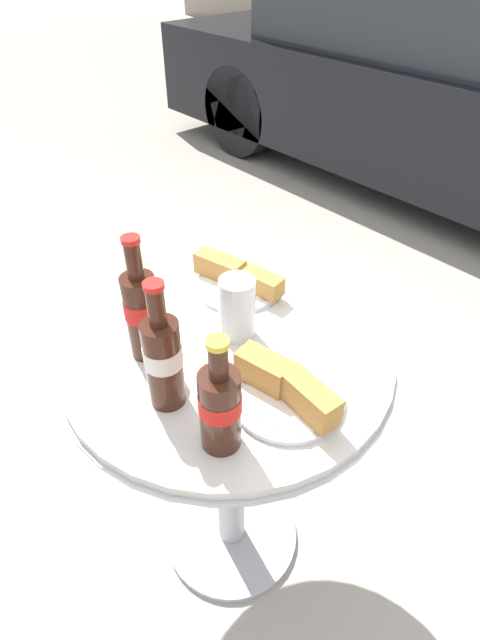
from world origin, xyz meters
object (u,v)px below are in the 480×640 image
(drinking_glass, at_px, (237,310))
(lunch_plate_near, at_px, (237,279))
(cola_bottle_center, at_px, (220,406))
(lunch_plate_far, at_px, (287,390))
(bistro_table, at_px, (229,409))
(cola_bottle_right, at_px, (142,311))
(parked_car, at_px, (468,88))
(cola_bottle_left, at_px, (163,359))

(drinking_glass, relative_size, lunch_plate_near, 0.60)
(cola_bottle_center, xyz_separation_m, lunch_plate_far, (0.01, 0.15, -0.06))
(cola_bottle_center, relative_size, drinking_glass, 1.67)
(bistro_table, xyz_separation_m, cola_bottle_right, (-0.09, -0.13, 0.30))
(drinking_glass, xyz_separation_m, parked_car, (-0.96, 2.76, -0.23))
(bistro_table, distance_m, cola_bottle_center, 0.37)
(bistro_table, relative_size, cola_bottle_right, 2.94)
(bistro_table, relative_size, cola_bottle_left, 3.00)
(cola_bottle_right, bearing_deg, cola_bottle_left, -17.75)
(parked_car, bearing_deg, cola_bottle_right, -73.24)
(cola_bottle_right, height_order, drinking_glass, cola_bottle_right)
(lunch_plate_far, bearing_deg, drinking_glass, 164.27)
(cola_bottle_right, bearing_deg, bistro_table, 54.73)
(bistro_table, height_order, lunch_plate_near, lunch_plate_near)
(cola_bottle_center, bearing_deg, lunch_plate_far, 86.96)
(bistro_table, xyz_separation_m, cola_bottle_center, (0.17, -0.16, 0.29))
(drinking_glass, relative_size, lunch_plate_far, 0.63)
(bistro_table, bearing_deg, lunch_plate_near, 133.21)
(cola_bottle_center, distance_m, lunch_plate_near, 0.45)
(cola_bottle_left, relative_size, lunch_plate_near, 1.15)
(cola_bottle_right, distance_m, cola_bottle_center, 0.27)
(cola_bottle_center, distance_m, drinking_glass, 0.28)
(cola_bottle_center, xyz_separation_m, lunch_plate_near, (-0.31, 0.31, -0.07))
(lunch_plate_far, bearing_deg, cola_bottle_center, -93.04)
(cola_bottle_right, distance_m, parked_car, 3.07)
(drinking_glass, distance_m, lunch_plate_near, 0.17)
(bistro_table, height_order, cola_bottle_left, cola_bottle_left)
(lunch_plate_near, height_order, parked_car, parked_car)
(drinking_glass, bearing_deg, lunch_plate_far, -15.73)
(bistro_table, relative_size, parked_car, 0.18)
(parked_car, bearing_deg, lunch_plate_far, -67.68)
(bistro_table, height_order, lunch_plate_far, lunch_plate_far)
(bistro_table, bearing_deg, parked_car, 109.20)
(drinking_glass, xyz_separation_m, lunch_plate_far, (0.20, -0.06, -0.04))
(lunch_plate_far, bearing_deg, cola_bottle_right, -156.99)
(bistro_table, distance_m, drinking_glass, 0.26)
(cola_bottle_left, bearing_deg, lunch_plate_near, 119.04)
(cola_bottle_left, bearing_deg, parked_car, 108.82)
(cola_bottle_right, bearing_deg, lunch_plate_near, 99.80)
(cola_bottle_right, relative_size, lunch_plate_near, 1.17)
(cola_bottle_center, height_order, lunch_plate_near, cola_bottle_center)
(cola_bottle_right, height_order, lunch_plate_near, cola_bottle_right)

